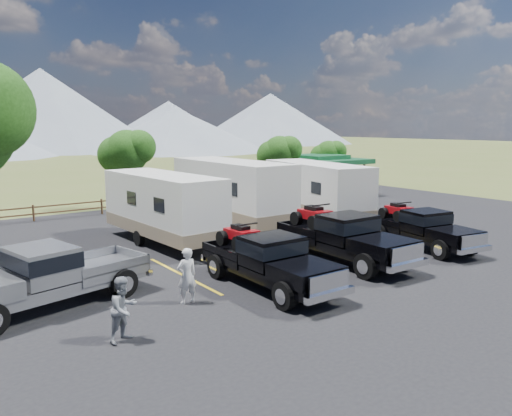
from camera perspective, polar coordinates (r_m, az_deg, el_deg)
ground at (r=19.46m, az=13.47°, el=-7.33°), size 320.00×320.00×0.00m
asphalt_lot at (r=21.43m, az=7.34°, el=-5.53°), size 44.00×34.00×0.04m
stall_lines at (r=22.14m, az=5.56°, el=-4.95°), size 12.12×5.50×0.01m
tree_ne_a at (r=37.24m, az=2.67°, el=6.29°), size 3.11×2.92×4.76m
tree_ne_b at (r=41.98m, az=8.24°, el=6.08°), size 2.77×2.59×4.27m
tree_north at (r=33.38m, az=-14.57°, el=6.24°), size 3.46×3.24×5.25m
rail_fence at (r=34.92m, az=-7.89°, el=1.26°), size 36.12×0.12×1.00m
pavilion at (r=39.91m, az=7.20°, el=5.44°), size 6.20×6.20×3.22m
rig_left at (r=17.13m, az=1.30°, el=-5.85°), size 2.16×6.06×2.02m
rig_center at (r=20.55m, az=9.83°, el=-3.17°), size 2.45×6.61×2.19m
rig_right at (r=23.79m, az=18.39°, el=-2.10°), size 2.74×5.99×1.93m
trailer_left at (r=23.60m, az=-10.57°, el=0.06°), size 2.83×9.41×3.26m
trailer_center at (r=26.94m, az=-2.79°, el=1.76°), size 2.79×10.37×3.61m
trailer_right at (r=28.56m, az=6.89°, el=1.89°), size 3.92×9.76×3.38m
pickup_silver at (r=16.51m, az=-22.69°, el=-7.12°), size 6.65×3.38×1.91m
person_a at (r=15.74m, az=-7.92°, el=-7.67°), size 0.66×0.44×1.77m
person_b at (r=13.43m, az=-14.90°, el=-11.09°), size 1.01×0.91×1.71m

